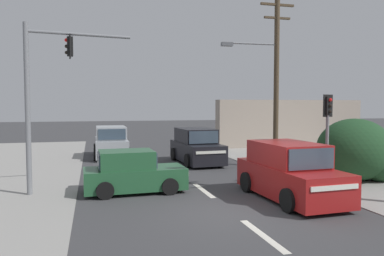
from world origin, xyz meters
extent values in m
plane|color=#3A3A3D|center=(0.00, 0.00, 0.00)|extent=(140.00, 140.00, 0.00)
cube|color=silver|center=(0.00, -2.00, 0.00)|extent=(0.20, 2.40, 0.01)
cube|color=silver|center=(0.00, 3.00, 0.00)|extent=(0.20, 2.40, 0.01)
cube|color=silver|center=(0.00, 8.00, 0.00)|extent=(0.20, 2.40, 0.01)
cylinder|color=#4C3D2B|center=(5.06, 7.06, 4.31)|extent=(0.26, 0.26, 8.62)
cube|color=#4C3D2B|center=(5.06, 7.06, 8.17)|extent=(1.80, 0.12, 0.11)
cube|color=#4C3D2B|center=(5.06, 7.06, 7.52)|extent=(1.40, 0.12, 0.10)
cylinder|color=slate|center=(3.76, 7.14, 6.21)|extent=(2.60, 0.25, 0.09)
cube|color=#595B60|center=(2.46, 7.22, 6.14)|extent=(0.58, 0.31, 0.18)
cylinder|color=slate|center=(-6.11, 3.87, 3.00)|extent=(0.18, 0.18, 6.00)
cylinder|color=slate|center=(-4.32, 4.05, 5.70)|extent=(3.59, 0.49, 0.11)
cube|color=black|center=(-4.68, 4.02, 5.25)|extent=(0.23, 0.28, 0.68)
cube|color=black|center=(-4.68, 4.02, 5.25)|extent=(0.09, 0.44, 0.84)
sphere|color=red|center=(-4.79, 4.00, 5.47)|extent=(0.13, 0.13, 0.13)
sphere|color=black|center=(-4.79, 4.00, 5.25)|extent=(0.13, 0.13, 0.13)
sphere|color=black|center=(-4.79, 4.00, 5.03)|extent=(0.13, 0.13, 0.13)
cylinder|color=slate|center=(4.64, 2.16, 1.40)|extent=(0.12, 0.12, 2.80)
cube|color=black|center=(4.64, 2.16, 3.14)|extent=(0.29, 0.24, 0.68)
cube|color=black|center=(4.64, 2.16, 3.14)|extent=(0.44, 0.11, 0.84)
sphere|color=red|center=(4.66, 2.04, 3.36)|extent=(0.13, 0.13, 0.13)
sphere|color=black|center=(4.66, 2.04, 3.14)|extent=(0.13, 0.13, 0.13)
sphere|color=black|center=(4.66, 2.04, 2.92)|extent=(0.13, 0.13, 0.13)
ellipsoid|color=#1E4223|center=(6.65, 3.15, 1.31)|extent=(3.16, 2.84, 2.61)
ellipsoid|color=#1E4223|center=(7.52, 2.68, 0.85)|extent=(1.74, 1.58, 1.70)
cube|color=#A39384|center=(11.00, 16.00, 1.80)|extent=(12.00, 1.00, 3.60)
cube|color=#235633|center=(-2.48, 3.39, 0.51)|extent=(3.65, 1.71, 0.76)
cube|color=#235633|center=(-2.78, 3.38, 1.21)|extent=(1.95, 1.54, 0.64)
cube|color=#384756|center=(-1.81, 3.41, 1.21)|extent=(0.10, 1.36, 0.54)
cube|color=#384756|center=(-3.75, 3.35, 1.21)|extent=(0.10, 1.33, 0.51)
cube|color=white|center=(-0.66, 3.45, 0.68)|extent=(0.08, 1.36, 0.14)
cylinder|color=black|center=(-1.39, 4.22, 0.30)|extent=(0.61, 0.20, 0.60)
cylinder|color=black|center=(-1.34, 2.62, 0.30)|extent=(0.61, 0.20, 0.60)
cylinder|color=black|center=(-3.62, 4.15, 0.30)|extent=(0.61, 0.20, 0.60)
cylinder|color=black|center=(-3.57, 2.55, 0.30)|extent=(0.61, 0.20, 0.60)
cube|color=maroon|center=(2.45, 1.02, 0.64)|extent=(2.03, 4.57, 1.00)
cube|color=maroon|center=(2.44, 1.22, 1.52)|extent=(1.83, 2.77, 0.76)
cube|color=#384756|center=(2.49, -0.15, 1.52)|extent=(1.58, 0.13, 0.65)
cube|color=#384756|center=(2.38, 2.59, 1.52)|extent=(1.55, 0.12, 0.61)
cube|color=white|center=(2.54, -1.25, 0.86)|extent=(1.56, 0.10, 0.14)
cylinder|color=black|center=(3.42, -0.34, 0.36)|extent=(0.25, 0.73, 0.72)
cylinder|color=black|center=(1.58, -0.41, 0.36)|extent=(0.25, 0.73, 0.72)
cylinder|color=black|center=(3.31, 2.45, 0.36)|extent=(0.25, 0.73, 0.72)
cylinder|color=black|center=(1.47, 2.38, 0.36)|extent=(0.25, 0.73, 0.72)
cube|color=black|center=(1.56, 9.49, 0.64)|extent=(2.04, 4.58, 1.00)
cube|color=black|center=(1.56, 9.69, 1.52)|extent=(1.84, 2.77, 0.76)
cube|color=#384756|center=(1.62, 8.32, 1.52)|extent=(1.58, 0.13, 0.65)
cube|color=#384756|center=(1.50, 11.06, 1.52)|extent=(1.55, 0.13, 0.61)
cube|color=white|center=(1.66, 7.22, 0.86)|extent=(1.56, 0.11, 0.14)
cylinder|color=black|center=(2.55, 8.14, 0.36)|extent=(0.25, 0.73, 0.72)
cylinder|color=black|center=(0.71, 8.06, 0.36)|extent=(0.25, 0.73, 0.72)
cylinder|color=black|center=(2.42, 10.92, 0.36)|extent=(0.25, 0.73, 0.72)
cylinder|color=black|center=(0.58, 10.84, 0.36)|extent=(0.25, 0.73, 0.72)
cube|color=#A3A8AD|center=(-2.85, 13.18, 0.64)|extent=(1.87, 4.51, 1.00)
cube|color=#A3A8AD|center=(-2.86, 12.98, 1.52)|extent=(1.74, 2.71, 0.76)
cube|color=#384756|center=(-2.85, 14.35, 1.52)|extent=(1.58, 0.07, 0.65)
cube|color=#384756|center=(-2.87, 11.61, 1.52)|extent=(1.55, 0.07, 0.61)
cube|color=white|center=(-2.84, 15.45, 0.86)|extent=(1.56, 0.05, 0.14)
cylinder|color=black|center=(-3.76, 14.58, 0.36)|extent=(0.23, 0.72, 0.72)
cylinder|color=black|center=(-1.92, 14.57, 0.36)|extent=(0.23, 0.72, 0.72)
cylinder|color=black|center=(-3.78, 11.79, 0.36)|extent=(0.23, 0.72, 0.72)
cylinder|color=black|center=(-1.94, 11.78, 0.36)|extent=(0.23, 0.72, 0.72)
camera|label=1|loc=(-3.96, -10.13, 3.12)|focal=35.00mm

